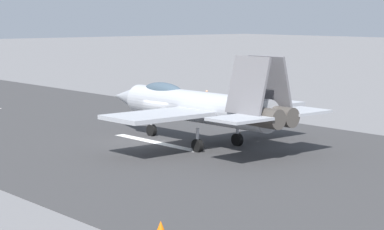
% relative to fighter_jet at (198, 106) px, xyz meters
% --- Properties ---
extents(ground_plane, '(400.00, 400.00, 0.00)m').
position_rel_fighter_jet_xyz_m(ground_plane, '(2.92, 1.46, -2.42)').
color(ground_plane, slate).
extents(runway_strip, '(240.00, 26.00, 0.02)m').
position_rel_fighter_jet_xyz_m(runway_strip, '(2.90, 1.46, -2.41)').
color(runway_strip, '#373738').
rests_on(runway_strip, ground).
extents(fighter_jet, '(15.89, 13.55, 5.61)m').
position_rel_fighter_jet_xyz_m(fighter_jet, '(0.00, 0.00, 0.00)').
color(fighter_jet, '#A2A5AC').
rests_on(fighter_jet, ground).
extents(crew_person, '(0.47, 0.61, 1.73)m').
position_rel_fighter_jet_xyz_m(crew_person, '(12.03, -11.14, -1.55)').
color(crew_person, '#1E2338').
rests_on(crew_person, ground).
extents(marker_cone_near, '(0.44, 0.44, 0.55)m').
position_rel_fighter_jet_xyz_m(marker_cone_near, '(-13.55, 13.24, -2.14)').
color(marker_cone_near, orange).
rests_on(marker_cone_near, ground).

